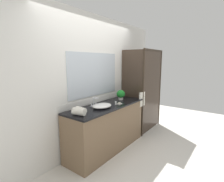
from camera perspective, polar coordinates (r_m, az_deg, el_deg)
ground_plane at (r=3.64m, az=-1.48°, el=-18.45°), size 8.00×8.00×0.00m
wall_back_with_mirror at (r=3.46m, az=-6.08°, el=2.73°), size 4.40×0.06×2.60m
vanity_cabinet at (r=3.46m, az=-1.64°, el=-11.82°), size 1.80×0.58×0.90m
shower_enclosure at (r=4.26m, az=11.08°, el=0.11°), size 1.20×0.59×2.00m
sink_basin at (r=3.12m, az=-3.29°, el=-4.84°), size 0.39×0.30×0.07m
faucet at (r=3.24m, az=-5.91°, el=-4.01°), size 0.17×0.13×0.17m
potted_plant at (r=3.75m, az=2.88°, el=-1.12°), size 0.18×0.18×0.21m
soap_dish at (r=3.38m, az=2.45°, el=-4.08°), size 0.10×0.07×0.04m
amenity_bottle_conditioner at (r=4.00m, az=3.12°, el=-1.55°), size 0.03×0.03×0.08m
amenity_bottle_shampoo at (r=3.33m, az=1.23°, el=-3.82°), size 0.03×0.03×0.09m
rolled_towel_near_edge at (r=2.73m, az=-10.77°, el=-6.64°), size 0.16×0.22×0.12m
rolled_towel_middle at (r=2.86m, az=-10.22°, el=-6.12°), size 0.12×0.21×0.09m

